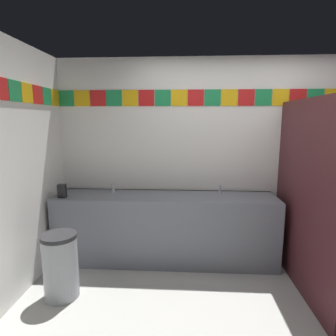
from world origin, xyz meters
The scene contains 8 objects.
ground_plane centered at (0.00, 0.00, 0.00)m, with size 9.92×9.92×0.00m, color #9E9E99.
wall_back centered at (0.00, 1.49, 1.26)m, with size 4.51×0.09×2.50m.
vanity_counter centered at (-0.87, 1.17, 0.43)m, with size 2.67×0.57×0.83m.
faucet_left centered at (-1.54, 1.26, 0.89)m, with size 0.04×0.10×0.14m.
faucet_right centered at (-0.21, 1.26, 0.89)m, with size 0.04×0.10×0.14m.
soap_dispenser centered at (-2.08, 1.00, 0.91)m, with size 0.09×0.09×0.16m.
stall_divider centered at (0.72, 0.41, 0.98)m, with size 0.92×1.56×1.95m.
trash_bin centered at (-1.85, 0.36, 0.33)m, with size 0.34×0.34×0.65m.
Camera 1 is at (-0.64, -2.13, 1.74)m, focal length 30.05 mm.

